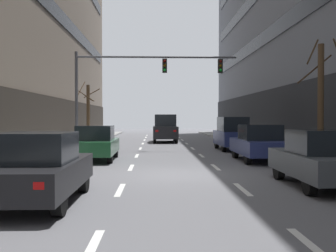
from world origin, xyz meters
The scene contains 28 objects.
ground_plane centered at (0.00, 0.00, 0.00)m, with size 120.00×120.00×0.00m, color slate.
lane_stripe_l1_s2 centered at (-1.69, -8.00, 0.00)m, with size 0.16×2.00×0.01m, color silver.
lane_stripe_l1_s3 centered at (-1.69, -3.00, 0.00)m, with size 0.16×2.00×0.01m, color silver.
lane_stripe_l1_s4 centered at (-1.69, 2.00, 0.00)m, with size 0.16×2.00×0.01m, color silver.
lane_stripe_l1_s5 centered at (-1.69, 7.00, 0.00)m, with size 0.16×2.00×0.01m, color silver.
lane_stripe_l1_s6 centered at (-1.69, 12.00, 0.00)m, with size 0.16×2.00×0.01m, color silver.
lane_stripe_l1_s7 centered at (-1.69, 17.00, 0.00)m, with size 0.16×2.00×0.01m, color silver.
lane_stripe_l1_s8 centered at (-1.69, 22.00, 0.00)m, with size 0.16×2.00×0.01m, color silver.
lane_stripe_l1_s9 centered at (-1.69, 27.00, 0.00)m, with size 0.16×2.00×0.01m, color silver.
lane_stripe_l1_s10 centered at (-1.69, 32.00, 0.00)m, with size 0.16×2.00×0.01m, color silver.
lane_stripe_l2_s2 centered at (1.69, -8.00, 0.00)m, with size 0.16×2.00×0.01m, color silver.
lane_stripe_l2_s3 centered at (1.69, -3.00, 0.00)m, with size 0.16×2.00×0.01m, color silver.
lane_stripe_l2_s4 centered at (1.69, 2.00, 0.00)m, with size 0.16×2.00×0.01m, color silver.
lane_stripe_l2_s5 centered at (1.69, 7.00, 0.00)m, with size 0.16×2.00×0.01m, color silver.
lane_stripe_l2_s6 centered at (1.69, 12.00, 0.00)m, with size 0.16×2.00×0.01m, color silver.
lane_stripe_l2_s7 centered at (1.69, 17.00, 0.00)m, with size 0.16×2.00×0.01m, color silver.
lane_stripe_l2_s8 centered at (1.69, 22.00, 0.00)m, with size 0.16×2.00×0.01m, color silver.
lane_stripe_l2_s9 centered at (1.69, 27.00, 0.00)m, with size 0.16×2.00×0.01m, color silver.
lane_stripe_l2_s10 centered at (1.69, 32.00, 0.00)m, with size 0.16×2.00×0.01m, color silver.
car_driving_0 centered at (-3.45, -4.68, 0.81)m, with size 1.86×4.41×1.65m.
car_driving_1 centered at (0.08, 18.79, 1.12)m, with size 1.94×4.65×2.25m.
car_driving_2 centered at (-3.49, 4.82, 0.80)m, with size 1.84×4.34×1.62m.
car_parked_1 centered at (4.02, -2.68, 0.81)m, with size 1.89×4.40×1.64m.
car_parked_2 centered at (4.02, 4.23, 0.83)m, with size 1.89×4.48×1.68m.
car_parked_3 centered at (4.02, 10.60, 1.01)m, with size 1.80×4.23×2.04m.
traffic_signal_0 centered at (-1.92, 10.39, 4.45)m, with size 9.75×0.35×5.82m.
street_tree_0 centered at (-6.17, 18.81, 2.52)m, with size 1.72×1.62×4.83m.
street_tree_1 centered at (6.16, 2.53, 2.72)m, with size 1.78×1.82×5.20m.
Camera 1 is at (-0.72, -14.11, 1.98)m, focal length 43.30 mm.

